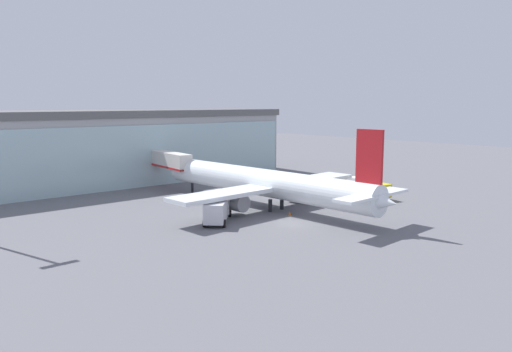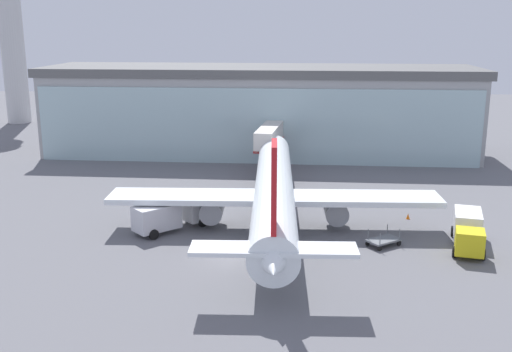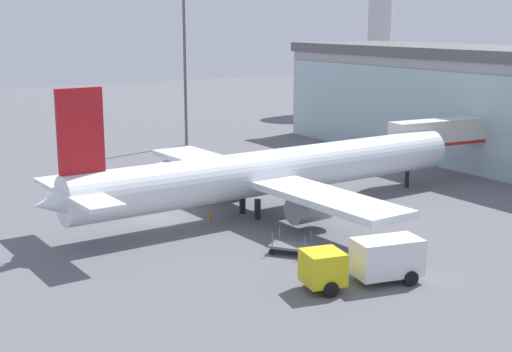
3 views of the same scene
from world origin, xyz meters
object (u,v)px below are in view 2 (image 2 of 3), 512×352
(fuel_truck, at_px, (468,230))
(safety_cone_nose, at_px, (263,242))
(airplane, at_px, (274,191))
(catering_truck, at_px, (170,215))
(jet_bridge, at_px, (271,136))
(safety_cone_wingtip, at_px, (408,216))
(control_tower, at_px, (9,9))
(baggage_cart, at_px, (383,240))

(fuel_truck, distance_m, safety_cone_nose, 17.31)
(airplane, relative_size, fuel_truck, 5.20)
(catering_truck, bearing_deg, jet_bridge, 26.98)
(jet_bridge, distance_m, airplane, 21.64)
(catering_truck, xyz_separation_m, safety_cone_nose, (8.64, -3.32, -1.19))
(jet_bridge, distance_m, safety_cone_nose, 27.23)
(fuel_truck, xyz_separation_m, safety_cone_wingtip, (-3.62, 7.09, -1.19))
(airplane, bearing_deg, jet_bridge, 1.22)
(safety_cone_nose, relative_size, safety_cone_wingtip, 1.00)
(fuel_truck, bearing_deg, jet_bridge, -132.88)
(safety_cone_nose, bearing_deg, catering_truck, 158.94)
(safety_cone_wingtip, bearing_deg, safety_cone_nose, -149.71)
(airplane, distance_m, safety_cone_nose, 6.18)
(safety_cone_nose, bearing_deg, fuel_truck, 2.88)
(jet_bridge, bearing_deg, safety_cone_wingtip, -137.17)
(catering_truck, bearing_deg, airplane, -31.65)
(catering_truck, relative_size, safety_cone_wingtip, 12.37)
(catering_truck, height_order, safety_cone_wingtip, catering_truck)
(jet_bridge, relative_size, control_tower, 0.38)
(airplane, bearing_deg, control_tower, 39.52)
(fuel_truck, bearing_deg, safety_cone_wingtip, -139.87)
(jet_bridge, bearing_deg, airplane, -170.69)
(airplane, distance_m, catering_truck, 9.77)
(fuel_truck, xyz_separation_m, safety_cone_nose, (-17.25, -0.87, -1.19))
(airplane, bearing_deg, catering_truck, 100.31)
(catering_truck, relative_size, safety_cone_nose, 12.37)
(jet_bridge, relative_size, airplane, 0.33)
(catering_truck, height_order, safety_cone_nose, catering_truck)
(control_tower, bearing_deg, catering_truck, -55.45)
(jet_bridge, height_order, baggage_cart, jet_bridge)
(airplane, height_order, safety_cone_wingtip, airplane)
(control_tower, distance_m, safety_cone_wingtip, 86.62)
(catering_truck, relative_size, baggage_cart, 2.12)
(baggage_cart, bearing_deg, jet_bridge, 75.64)
(jet_bridge, distance_m, catering_truck, 25.18)
(fuel_truck, relative_size, safety_cone_wingtip, 13.83)
(airplane, bearing_deg, baggage_cart, -118.52)
(airplane, distance_m, baggage_cart, 10.96)
(safety_cone_nose, distance_m, safety_cone_wingtip, 15.78)
(control_tower, distance_m, safety_cone_nose, 83.07)
(safety_cone_nose, bearing_deg, baggage_cart, 2.96)
(fuel_truck, height_order, baggage_cart, fuel_truck)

